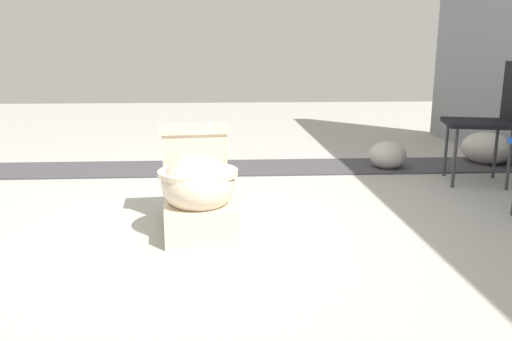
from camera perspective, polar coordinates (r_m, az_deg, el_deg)
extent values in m
plane|color=#A8A59E|center=(2.66, -4.30, -6.19)|extent=(14.00, 14.00, 0.00)
cube|color=#423F44|center=(3.97, 3.19, 0.40)|extent=(0.56, 8.00, 0.01)
cube|color=beige|center=(2.60, -6.64, -4.71)|extent=(0.63, 0.41, 0.17)
ellipsoid|color=beige|center=(2.45, -6.61, -1.50)|extent=(0.48, 0.41, 0.28)
cylinder|color=beige|center=(2.44, -6.64, -0.23)|extent=(0.43, 0.43, 0.03)
cube|color=beige|center=(2.74, -7.04, 1.30)|extent=(0.22, 0.36, 0.30)
cube|color=beige|center=(2.71, -7.13, 4.77)|extent=(0.24, 0.38, 0.04)
cylinder|color=silver|center=(2.71, -5.46, 5.33)|extent=(0.02, 0.02, 0.01)
cube|color=black|center=(3.76, 24.14, 4.97)|extent=(0.54, 0.54, 0.03)
cylinder|color=#38383D|center=(3.59, 21.76, 1.33)|extent=(0.02, 0.02, 0.40)
cylinder|color=#38383D|center=(3.92, 20.89, 2.31)|extent=(0.02, 0.02, 0.40)
cylinder|color=#38383D|center=(3.67, 26.98, 1.07)|extent=(0.02, 0.02, 0.40)
cylinder|color=#38383D|center=(3.99, 25.70, 2.06)|extent=(0.02, 0.02, 0.40)
ellipsoid|color=#B7B2AD|center=(4.51, 24.82, 2.33)|extent=(0.51, 0.46, 0.26)
ellipsoid|color=#B7B2AD|center=(4.05, 14.83, 1.71)|extent=(0.37, 0.38, 0.22)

